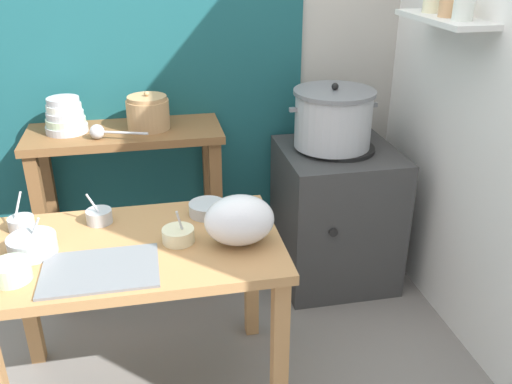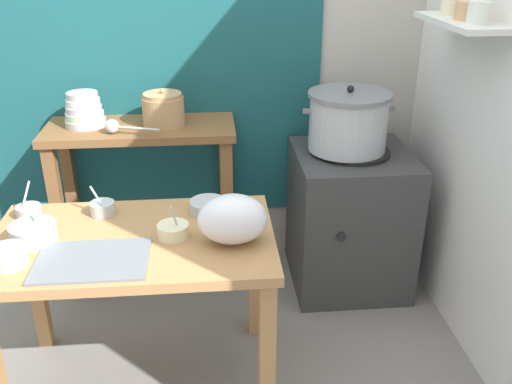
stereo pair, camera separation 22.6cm
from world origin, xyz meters
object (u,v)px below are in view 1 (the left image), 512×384
object	(u,v)px
ladle	(99,132)
prep_bowl_4	(32,244)
clay_pot	(148,113)
prep_bowl_5	(99,216)
prep_bowl_0	(11,271)
steamer_pot	(333,118)
prep_table	(138,268)
bowl_stack_enamel	(65,117)
back_shelf_table	(128,171)
prep_bowl_3	(21,223)
prep_bowl_1	(178,235)
prep_bowl_2	(208,208)
serving_tray	(100,270)
stove_block	(335,214)
plastic_bag	(239,220)

from	to	relation	value
ladle	prep_bowl_4	xyz separation A→B (m)	(-0.22, -0.71, -0.18)
clay_pot	prep_bowl_5	bearing A→B (deg)	-110.06
prep_bowl_0	steamer_pot	bearing A→B (deg)	31.78
prep_table	bowl_stack_enamel	distance (m)	0.98
prep_bowl_4	bowl_stack_enamel	bearing A→B (deg)	86.17
back_shelf_table	prep_bowl_5	xyz separation A→B (m)	(-0.10, -0.63, 0.07)
prep_bowl_4	prep_bowl_3	bearing A→B (deg)	110.30
bowl_stack_enamel	prep_bowl_1	xyz separation A→B (m)	(0.47, -0.87, -0.23)
clay_pot	bowl_stack_enamel	xyz separation A→B (m)	(-0.40, 0.03, -0.00)
back_shelf_table	prep_bowl_2	world-z (taller)	back_shelf_table
prep_bowl_1	prep_bowl_2	bearing A→B (deg)	56.40
bowl_stack_enamel	serving_tray	world-z (taller)	bowl_stack_enamel
prep_bowl_2	steamer_pot	bearing A→B (deg)	36.49
stove_block	prep_bowl_4	xyz separation A→B (m)	(-1.42, -0.69, 0.37)
ladle	back_shelf_table	bearing A→B (deg)	45.64
back_shelf_table	prep_bowl_1	xyz separation A→B (m)	(0.20, -0.84, 0.07)
prep_bowl_2	prep_bowl_4	bearing A→B (deg)	-164.46
ladle	prep_bowl_3	bearing A→B (deg)	-119.78
stove_block	serving_tray	world-z (taller)	stove_block
ladle	prep_bowl_3	world-z (taller)	ladle
ladle	prep_bowl_4	bearing A→B (deg)	-107.18
prep_bowl_1	prep_bowl_4	world-z (taller)	prep_bowl_1
steamer_pot	prep_bowl_3	world-z (taller)	steamer_pot
prep_bowl_3	clay_pot	bearing A→B (deg)	49.87
serving_tray	prep_bowl_0	size ratio (longest dim) A/B	3.07
prep_bowl_0	prep_bowl_2	xyz separation A→B (m)	(0.71, 0.35, -0.01)
plastic_bag	prep_bowl_3	distance (m)	0.87
back_shelf_table	prep_bowl_5	distance (m)	0.64
stove_block	bowl_stack_enamel	distance (m)	1.49
ladle	prep_bowl_3	distance (m)	0.62
prep_table	prep_bowl_4	bearing A→B (deg)	179.72
serving_tray	prep_bowl_1	xyz separation A→B (m)	(0.28, 0.15, 0.03)
clay_pot	prep_bowl_3	size ratio (longest dim) A/B	1.42
plastic_bag	prep_bowl_1	distance (m)	0.24
prep_bowl_4	prep_bowl_5	size ratio (longest dim) A/B	1.32
serving_tray	prep_bowl_3	bearing A→B (deg)	130.73
prep_bowl_3	back_shelf_table	bearing A→B (deg)	57.21
ladle	prep_bowl_4	world-z (taller)	ladle
plastic_bag	prep_bowl_4	xyz separation A→B (m)	(-0.75, 0.07, -0.06)
stove_block	serving_tray	bearing A→B (deg)	-143.58
ladle	prep_bowl_0	bearing A→B (deg)	-106.62
prep_bowl_1	steamer_pot	bearing A→B (deg)	40.75
stove_block	ladle	bearing A→B (deg)	179.09
clay_pot	prep_bowl_3	bearing A→B (deg)	-130.13
clay_pot	bowl_stack_enamel	distance (m)	0.40
prep_bowl_4	stove_block	bearing A→B (deg)	26.06
back_shelf_table	prep_table	bearing A→B (deg)	-87.43
prep_bowl_0	prep_bowl_5	bearing A→B (deg)	53.82
back_shelf_table	prep_bowl_4	bearing A→B (deg)	-111.77
steamer_pot	prep_bowl_2	world-z (taller)	steamer_pot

